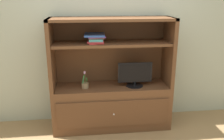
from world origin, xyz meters
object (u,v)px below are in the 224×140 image
at_px(potted_plant, 85,84).
at_px(magazine_stack, 95,38).
at_px(tv_monitor, 135,75).
at_px(media_console, 112,94).

xyz_separation_m(potted_plant, magazine_stack, (0.16, 0.05, 0.64)).
xyz_separation_m(tv_monitor, potted_plant, (-0.70, 0.00, -0.12)).
bearing_deg(potted_plant, media_console, 8.97).
bearing_deg(tv_monitor, potted_plant, 179.94).
bearing_deg(media_console, magazine_stack, -177.44).
height_order(media_console, tv_monitor, media_console).
height_order(media_console, magazine_stack, media_console).
height_order(potted_plant, magazine_stack, magazine_stack).
distance_m(media_console, tv_monitor, 0.45).
distance_m(potted_plant, magazine_stack, 0.66).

